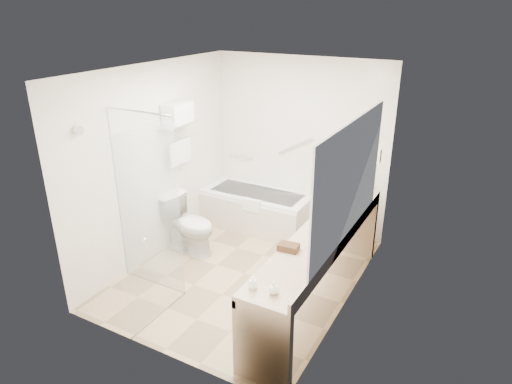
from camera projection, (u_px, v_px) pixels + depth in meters
The scene contains 25 objects.
floor at pixel (245, 273), 5.73m from camera, with size 3.20×3.20×0.00m, color tan.
ceiling at pixel (242, 69), 4.77m from camera, with size 2.60×3.20×0.10m, color silver.
wall_back at pixel (299, 145), 6.54m from camera, with size 2.60×0.10×2.50m, color silver.
wall_front at pixel (151, 239), 3.95m from camera, with size 2.60×0.10×2.50m, color silver.
wall_left at pixel (156, 163), 5.82m from camera, with size 0.10×3.20×2.50m, color silver.
wall_right at pixel (353, 203), 4.67m from camera, with size 0.10×3.20×2.50m, color silver.
bathtub at pixel (257, 209), 6.85m from camera, with size 1.60×0.73×0.59m.
grab_bar_short at pixel (241, 156), 7.05m from camera, with size 0.03×0.03×0.40m, color silver.
grab_bar_long at pixel (295, 146), 6.53m from camera, with size 0.03×0.03×0.60m, color silver.
shower_enclosure at pixel (149, 214), 4.85m from camera, with size 0.96×0.91×2.11m.
towel_shelf at pixel (178, 120), 5.86m from camera, with size 0.24×0.55×0.81m.
vanity_counter at pixel (319, 254), 4.90m from camera, with size 0.55×2.70×0.95m.
sink at pixel (336, 225), 5.15m from camera, with size 0.40×0.52×0.14m, color white.
faucet at pixel (349, 219), 5.04m from camera, with size 0.03×0.03×0.14m, color silver.
mirror at pixel (350, 180), 4.44m from camera, with size 0.02×2.00×1.20m, color #AAAEB6.
hairdryer_unit at pixel (377, 156), 5.46m from camera, with size 0.08×0.10×0.18m, color white.
toilet at pixel (189, 225), 6.13m from camera, with size 0.44×0.79×0.77m, color white.
amenity_basket at pixel (288, 247), 4.56m from camera, with size 0.20×0.13×0.07m, color #452B18.
soap_bottle_a at pixel (253, 285), 3.95m from camera, with size 0.05×0.12×0.06m, color white.
soap_bottle_b at pixel (274, 289), 3.87m from camera, with size 0.09×0.12×0.09m, color white.
water_bottle_left at pixel (332, 209), 5.27m from camera, with size 0.06×0.06×0.19m.
water_bottle_mid at pixel (349, 188), 5.84m from camera, with size 0.07×0.07×0.22m.
water_bottle_right at pixel (352, 192), 5.72m from camera, with size 0.06×0.06×0.20m.
drinking_glass_near at pixel (350, 192), 5.85m from camera, with size 0.07×0.07×0.09m, color silver.
drinking_glass_far at pixel (349, 201), 5.57m from camera, with size 0.08×0.08×0.10m, color silver.
Camera 1 is at (2.48, -4.22, 3.15)m, focal length 32.00 mm.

